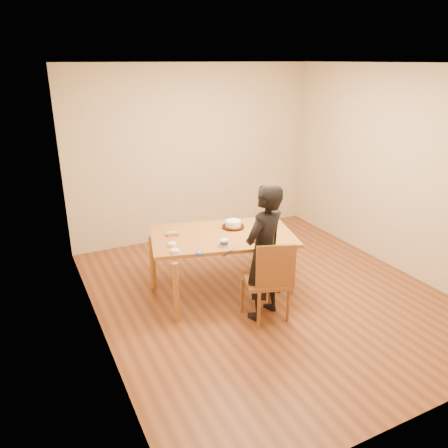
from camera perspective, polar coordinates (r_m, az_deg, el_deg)
name	(u,v)px	position (r m, az deg, el deg)	size (l,w,h in m)	color
room_shell	(256,182)	(5.28, 4.17, 5.46)	(4.00, 4.50, 2.70)	#5B2E16
dining_table	(222,236)	(5.29, -0.24, -1.55)	(1.70, 1.01, 0.04)	brown
dining_chair	(265,281)	(4.86, 5.43, -7.41)	(0.44, 0.44, 0.04)	brown
cake_plate	(233,227)	(5.49, 1.20, -0.36)	(0.28, 0.28, 0.02)	#BA2D0C
cake	(233,224)	(5.47, 1.20, 0.05)	(0.20, 0.20, 0.06)	white
frosting_dome	(233,220)	(5.46, 1.20, 0.48)	(0.19, 0.19, 0.03)	white
frosting_tub	(224,243)	(4.94, 0.02, -2.45)	(0.09, 0.09, 0.08)	white
frosting_lid	(199,253)	(4.77, -3.27, -3.84)	(0.09, 0.09, 0.01)	#192AA8
frosting_dollop	(199,252)	(4.76, -3.27, -3.70)	(0.04, 0.04, 0.02)	white
ramekin_green	(176,252)	(4.79, -6.29, -3.62)	(0.08, 0.08, 0.04)	white
ramekin_yellow	(172,245)	(4.97, -6.76, -2.69)	(0.09, 0.09, 0.04)	white
ramekin_multi	(175,251)	(4.80, -6.45, -3.55)	(0.09, 0.09, 0.04)	white
candy_box_pink	(173,235)	(5.28, -6.73, -1.39)	(0.14, 0.07, 0.02)	#ED3799
candy_box_green	(172,233)	(5.27, -6.80, -1.17)	(0.14, 0.07, 0.02)	#1B942B
spatula	(227,253)	(4.76, 0.43, -3.84)	(0.16, 0.02, 0.01)	black
person	(264,253)	(4.75, 5.28, -3.74)	(0.56, 0.37, 1.55)	black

